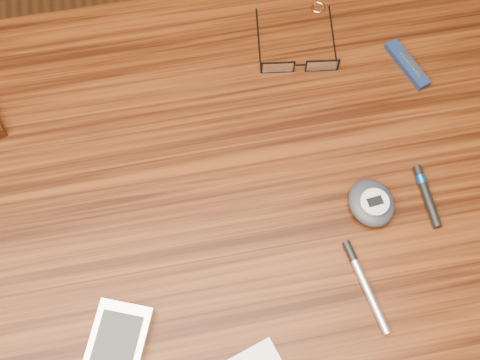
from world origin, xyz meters
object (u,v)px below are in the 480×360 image
(desk, at_px, (224,220))
(pda_phone, at_px, (114,354))
(eyeglasses, at_px, (300,63))
(silver_pen, at_px, (363,279))
(pocket_knife, at_px, (407,64))
(pedometer, at_px, (372,203))

(desk, distance_m, pda_phone, 0.27)
(pda_phone, bearing_deg, eyeglasses, 49.59)
(silver_pen, bearing_deg, pocket_knife, 63.50)
(eyeglasses, height_order, pedometer, pedometer)
(eyeglasses, distance_m, pda_phone, 0.48)
(eyeglasses, distance_m, silver_pen, 0.33)
(eyeglasses, distance_m, pocket_knife, 0.16)
(silver_pen, bearing_deg, pda_phone, -173.76)
(desk, relative_size, silver_pen, 8.08)
(desk, bearing_deg, silver_pen, -43.85)
(desk, xyz_separation_m, silver_pen, (0.15, -0.15, 0.11))
(eyeglasses, xyz_separation_m, pedometer, (0.04, -0.23, 0.00))
(pedometer, height_order, silver_pen, pedometer)
(eyeglasses, xyz_separation_m, pda_phone, (-0.31, -0.36, -0.00))
(pedometer, bearing_deg, pda_phone, -159.76)
(eyeglasses, height_order, pocket_knife, eyeglasses)
(pda_phone, height_order, pedometer, pedometer)
(pda_phone, relative_size, pocket_knife, 1.53)
(pocket_knife, bearing_deg, eyeglasses, 169.86)
(pedometer, xyz_separation_m, silver_pen, (-0.04, -0.10, -0.01))
(pedometer, bearing_deg, desk, 164.67)
(pedometer, distance_m, silver_pen, 0.10)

